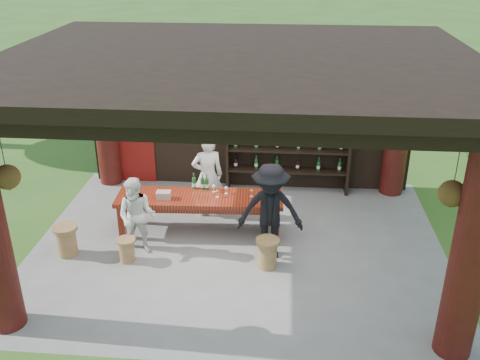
# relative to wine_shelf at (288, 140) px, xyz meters

# --- Properties ---
(ground) EXTENTS (90.00, 90.00, 0.00)m
(ground) POSITION_rel_wine_shelf_xyz_m (-0.86, -2.45, -1.17)
(ground) COLOR #2D5119
(ground) RESTS_ON ground
(pavilion) EXTENTS (7.50, 6.00, 3.60)m
(pavilion) POSITION_rel_wine_shelf_xyz_m (-0.87, -2.02, 0.96)
(pavilion) COLOR slate
(pavilion) RESTS_ON ground
(wine_shelf) EXTENTS (2.66, 0.40, 2.34)m
(wine_shelf) POSITION_rel_wine_shelf_xyz_m (0.00, 0.00, 0.00)
(wine_shelf) COLOR black
(wine_shelf) RESTS_ON ground
(tasting_table) EXTENTS (3.13, 0.94, 0.75)m
(tasting_table) POSITION_rel_wine_shelf_xyz_m (-1.62, -1.97, -0.54)
(tasting_table) COLOR #62130E
(tasting_table) RESTS_ON ground
(stool_near_left) EXTENTS (0.33, 0.33, 0.43)m
(stool_near_left) POSITION_rel_wine_shelf_xyz_m (-2.73, -3.09, -0.94)
(stool_near_left) COLOR brown
(stool_near_left) RESTS_ON ground
(stool_near_right) EXTENTS (0.41, 0.41, 0.53)m
(stool_near_right) POSITION_rel_wine_shelf_xyz_m (-0.30, -3.05, -0.89)
(stool_near_right) COLOR brown
(stool_near_right) RESTS_ON ground
(stool_far_left) EXTENTS (0.43, 0.43, 0.57)m
(stool_far_left) POSITION_rel_wine_shelf_xyz_m (-3.84, -2.98, -0.87)
(stool_far_left) COLOR brown
(stool_far_left) RESTS_ON ground
(host) EXTENTS (0.71, 0.57, 1.70)m
(host) POSITION_rel_wine_shelf_xyz_m (-1.56, -1.27, -0.32)
(host) COLOR white
(host) RESTS_ON ground
(guest_woman) EXTENTS (0.72, 0.58, 1.42)m
(guest_woman) POSITION_rel_wine_shelf_xyz_m (-2.60, -2.76, -0.46)
(guest_woman) COLOR silver
(guest_woman) RESTS_ON ground
(guest_man) EXTENTS (1.16, 0.70, 1.75)m
(guest_man) POSITION_rel_wine_shelf_xyz_m (-0.28, -2.70, -0.30)
(guest_man) COLOR black
(guest_man) RESTS_ON ground
(table_bottles) EXTENTS (0.33, 0.10, 0.31)m
(table_bottles) POSITION_rel_wine_shelf_xyz_m (-1.63, -1.66, -0.27)
(table_bottles) COLOR #194C1E
(table_bottles) RESTS_ON tasting_table
(table_glasses) EXTENTS (0.79, 0.28, 0.15)m
(table_glasses) POSITION_rel_wine_shelf_xyz_m (-1.11, -1.86, -0.35)
(table_glasses) COLOR silver
(table_glasses) RESTS_ON tasting_table
(napkin_basket) EXTENTS (0.27, 0.19, 0.14)m
(napkin_basket) POSITION_rel_wine_shelf_xyz_m (-2.26, -2.12, -0.35)
(napkin_basket) COLOR #BF6672
(napkin_basket) RESTS_ON tasting_table
(shrubs) EXTENTS (14.84, 8.96, 1.36)m
(shrubs) POSITION_rel_wine_shelf_xyz_m (2.28, -1.51, -0.63)
(shrubs) COLOR #194C14
(shrubs) RESTS_ON ground
(trees) EXTENTS (21.82, 10.84, 4.80)m
(trees) POSITION_rel_wine_shelf_xyz_m (2.72, -0.94, 2.19)
(trees) COLOR #3F2819
(trees) RESTS_ON ground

